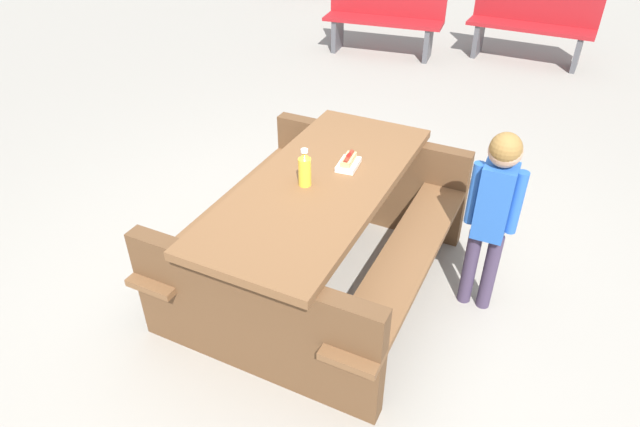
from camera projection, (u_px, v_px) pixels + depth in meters
ground_plane at (320, 280)px, 3.51m from camera, size 30.00×30.00×0.00m
picnic_table at (320, 225)px, 3.26m from camera, size 2.03×1.71×0.75m
soda_bottle at (305, 169)px, 2.99m from camera, size 0.07×0.07×0.22m
hotdog_tray at (348, 162)px, 3.20m from camera, size 0.19×0.12×0.08m
child_in_coat at (494, 202)px, 2.93m from camera, size 0.19×0.28×1.15m
park_bench_near at (384, 18)px, 6.95m from camera, size 0.50×1.52×0.85m
park_bench_mid at (532, 24)px, 6.71m from camera, size 0.70×1.55×0.85m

